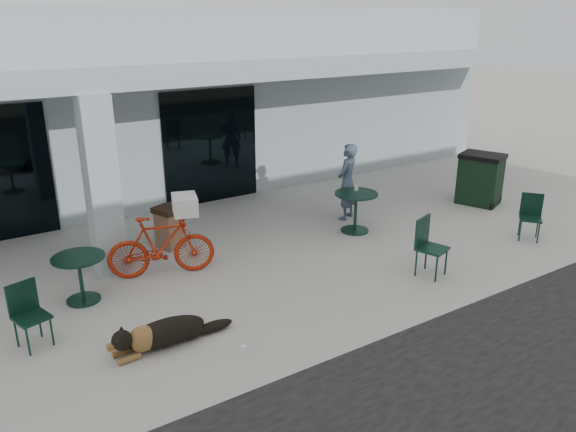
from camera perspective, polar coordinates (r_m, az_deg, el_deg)
ground at (r=9.07m, az=-4.01°, el=-8.64°), size 80.00×80.00×0.00m
building at (r=16.10m, az=-19.48°, el=11.35°), size 22.00×7.00×4.50m
storefront_glass_right at (r=13.56m, az=-7.84°, el=7.01°), size 2.40×0.06×2.70m
column at (r=9.97m, az=-18.36°, el=2.77°), size 0.50×0.50×3.12m
overhang at (r=11.32m, az=-13.62°, el=13.69°), size 22.00×2.80×0.18m
bicycle at (r=9.93m, az=-12.76°, el=-2.98°), size 1.90×1.03×1.10m
laundry_basket at (r=9.71m, az=-10.43°, el=1.14°), size 0.54×0.63×0.32m
dog at (r=8.03m, az=-12.32°, el=-11.34°), size 1.34×0.51×0.44m
cup_near_dog at (r=7.81m, az=-4.52°, el=-13.32°), size 0.10×0.10×0.10m
cafe_table_near at (r=9.47m, az=-20.30°, el=-6.01°), size 1.03×1.03×0.77m
cafe_chair_near at (r=8.45m, az=-24.62°, el=-9.28°), size 0.53×0.55×0.91m
cafe_table_far at (r=11.78m, az=6.87°, el=0.39°), size 1.12×1.12×0.84m
cafe_chair_far_a at (r=10.00m, az=14.46°, el=-3.16°), size 0.60×0.63×1.03m
cafe_chair_far_b at (r=12.26m, az=23.41°, el=-0.17°), size 0.62×0.61×0.93m
person at (r=12.39m, az=6.03°, el=3.47°), size 0.74×0.65×1.70m
cup_on_table at (r=11.81m, az=6.96°, el=2.85°), size 0.09×0.09×0.10m
trash_receptacle at (r=11.14m, az=-11.90°, el=-1.10°), size 0.63×0.63×0.83m
wheeled_bin at (r=14.18m, az=18.94°, el=3.59°), size 1.05×1.16×1.22m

